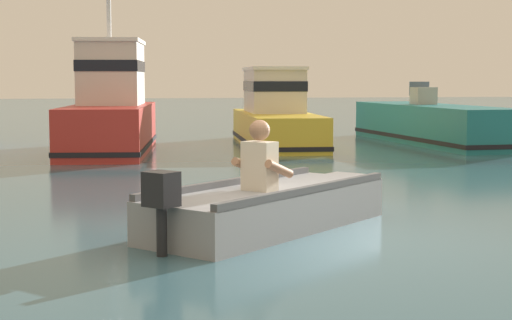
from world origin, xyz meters
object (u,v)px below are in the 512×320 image
moored_boat_yellow (276,116)px  moored_boat_teal (431,125)px  rowboat_with_person (272,206)px  moored_boat_red (111,110)px

moored_boat_yellow → moored_boat_teal: (3.97, -0.12, -0.24)m
rowboat_with_person → moored_boat_yellow: (2.13, 10.91, 0.45)m
moored_boat_teal → moored_boat_red: bearing=-171.7°
moored_boat_red → moored_boat_teal: moored_boat_red is taller
rowboat_with_person → moored_boat_teal: size_ratio=0.47×
moored_boat_yellow → moored_boat_red: bearing=-162.1°
moored_boat_red → moored_boat_teal: (7.93, 1.16, -0.46)m
moored_boat_yellow → moored_boat_teal: 3.98m
moored_boat_red → moored_boat_teal: 8.03m
moored_boat_yellow → moored_boat_teal: bearing=-1.7°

